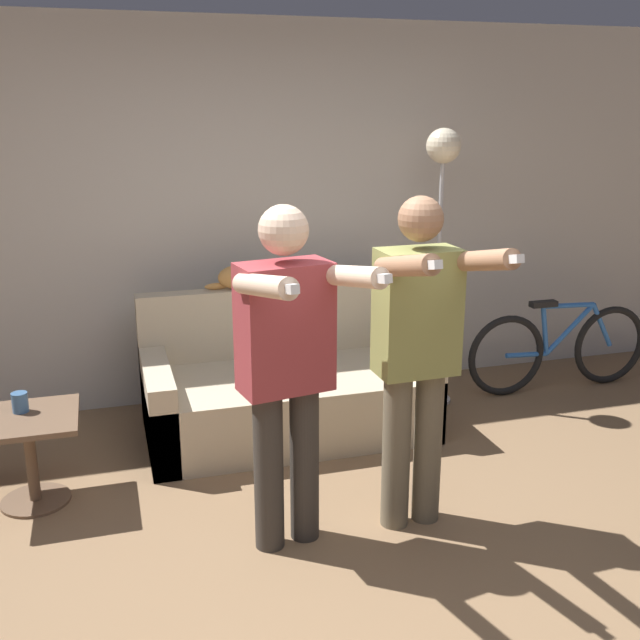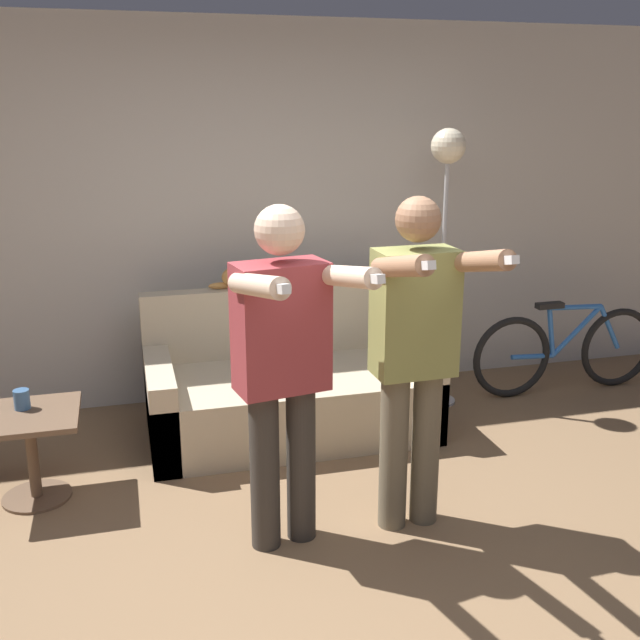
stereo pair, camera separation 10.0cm
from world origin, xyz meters
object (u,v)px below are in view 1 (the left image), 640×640
(couch, at_px, (286,390))
(floor_lamp, at_px, (442,186))
(person_right, at_px, (418,345))
(bicycle, at_px, (559,348))
(cup, at_px, (20,402))
(person_left, at_px, (287,358))
(cat, at_px, (242,276))
(side_table, at_px, (29,440))

(couch, bearing_deg, floor_lamp, 8.56)
(person_right, relative_size, bicycle, 1.12)
(cup, bearing_deg, person_left, -33.96)
(cat, bearing_deg, side_table, -146.04)
(cup, bearing_deg, cat, 31.14)
(person_right, bearing_deg, couch, 102.87)
(couch, bearing_deg, cup, -163.46)
(floor_lamp, distance_m, cup, 2.91)
(person_left, distance_m, cat, 1.65)
(cat, distance_m, bicycle, 2.40)
(couch, xyz_separation_m, cat, (-0.20, 0.35, 0.69))
(person_left, distance_m, side_table, 1.54)
(person_left, height_order, floor_lamp, floor_lamp)
(floor_lamp, relative_size, cup, 17.91)
(person_right, bearing_deg, bicycle, 36.96)
(person_left, relative_size, side_table, 3.17)
(couch, relative_size, floor_lamp, 0.94)
(couch, bearing_deg, side_table, -160.65)
(cat, relative_size, bicycle, 0.28)
(cat, bearing_deg, person_left, -93.68)
(person_left, xyz_separation_m, bicycle, (2.41, 1.41, -0.63))
(floor_lamp, bearing_deg, cat, 172.04)
(couch, distance_m, side_table, 1.60)
(bicycle, bearing_deg, side_table, -169.80)
(person_right, xyz_separation_m, floor_lamp, (0.79, 1.46, 0.58))
(couch, bearing_deg, person_left, -103.29)
(bicycle, bearing_deg, cup, -171.00)
(couch, height_order, side_table, couch)
(side_table, bearing_deg, couch, 19.35)
(cup, bearing_deg, couch, 16.54)
(couch, height_order, bicycle, couch)
(couch, height_order, cat, cat)
(side_table, bearing_deg, bicycle, 10.20)
(person_left, relative_size, cup, 15.43)
(cat, height_order, bicycle, cat)
(person_left, relative_size, person_right, 0.99)
(cat, xyz_separation_m, side_table, (-1.31, -0.88, -0.60))
(person_right, height_order, side_table, person_right)
(cat, relative_size, side_table, 0.79)
(cat, distance_m, floor_lamp, 1.45)
(floor_lamp, relative_size, bicycle, 1.29)
(floor_lamp, bearing_deg, person_left, -134.34)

